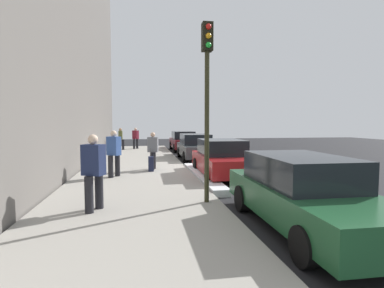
# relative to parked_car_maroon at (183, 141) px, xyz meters

# --- Properties ---
(ground_plane) EXTENTS (56.00, 56.00, 0.00)m
(ground_plane) POSITION_rel_parked_car_maroon_xyz_m (10.72, -0.25, -0.76)
(ground_plane) COLOR black
(sidewalk) EXTENTS (28.00, 4.60, 0.15)m
(sidewalk) POSITION_rel_parked_car_maroon_xyz_m (10.72, -3.55, -0.68)
(sidewalk) COLOR #A39E93
(sidewalk) RESTS_ON ground
(lane_stripe_centre) EXTENTS (28.00, 0.14, 0.01)m
(lane_stripe_centre) POSITION_rel_parked_car_maroon_xyz_m (10.72, 2.95, -0.76)
(lane_stripe_centre) COLOR gold
(lane_stripe_centre) RESTS_ON ground
(snow_bank_curb) EXTENTS (6.01, 0.56, 0.22)m
(snow_bank_curb) POSITION_rel_parked_car_maroon_xyz_m (12.09, -0.95, -0.65)
(snow_bank_curb) COLOR white
(snow_bank_curb) RESTS_ON ground
(parked_car_maroon) EXTENTS (4.73, 1.92, 1.51)m
(parked_car_maroon) POSITION_rel_parked_car_maroon_xyz_m (0.00, 0.00, 0.00)
(parked_car_maroon) COLOR black
(parked_car_maroon) RESTS_ON ground
(parked_car_charcoal) EXTENTS (4.67, 1.96, 1.51)m
(parked_car_charcoal) POSITION_rel_parked_car_maroon_xyz_m (5.87, -0.08, -0.00)
(parked_car_charcoal) COLOR black
(parked_car_charcoal) RESTS_ON ground
(parked_car_red) EXTENTS (4.27, 1.94, 1.51)m
(parked_car_red) POSITION_rel_parked_car_maroon_xyz_m (11.87, -0.08, -0.00)
(parked_car_red) COLOR black
(parked_car_red) RESTS_ON ground
(parked_car_green) EXTENTS (4.80, 1.94, 1.51)m
(parked_car_green) POSITION_rel_parked_car_maroon_xyz_m (17.90, -0.00, 0.00)
(parked_car_green) COLOR black
(parked_car_green) RESTS_ON ground
(pedestrian_burgundy_coat) EXTENTS (0.50, 0.52, 1.65)m
(pedestrian_burgundy_coat) POSITION_rel_parked_car_maroon_xyz_m (-0.49, -3.71, 0.27)
(pedestrian_burgundy_coat) COLOR black
(pedestrian_burgundy_coat) RESTS_ON sidewalk
(pedestrian_blue_coat) EXTENTS (0.52, 0.56, 1.75)m
(pedestrian_blue_coat) POSITION_rel_parked_car_maroon_xyz_m (11.90, -4.30, 0.33)
(pedestrian_blue_coat) COLOR black
(pedestrian_blue_coat) RESTS_ON sidewalk
(pedestrian_grey_coat) EXTENTS (0.53, 0.49, 1.63)m
(pedestrian_grey_coat) POSITION_rel_parked_car_maroon_xyz_m (10.27, -2.78, 0.26)
(pedestrian_grey_coat) COLOR black
(pedestrian_grey_coat) RESTS_ON sidewalk
(pedestrian_olive_coat) EXTENTS (0.44, 0.54, 1.64)m
(pedestrian_olive_coat) POSITION_rel_parked_car_maroon_xyz_m (0.14, -4.82, 0.27)
(pedestrian_olive_coat) COLOR black
(pedestrian_olive_coat) RESTS_ON sidewalk
(pedestrian_navy_coat) EXTENTS (0.55, 0.56, 1.78)m
(pedestrian_navy_coat) POSITION_rel_parked_car_maroon_xyz_m (16.35, -4.38, 0.34)
(pedestrian_navy_coat) COLOR black
(pedestrian_navy_coat) RESTS_ON sidewalk
(traffic_light_pole) EXTENTS (0.35, 0.26, 4.53)m
(traffic_light_pole) POSITION_rel_parked_car_maroon_xyz_m (16.04, -1.63, 2.44)
(traffic_light_pole) COLOR #2D2D19
(traffic_light_pole) RESTS_ON sidewalk
(rolling_suitcase) EXTENTS (0.34, 0.22, 0.97)m
(rolling_suitcase) POSITION_rel_parked_car_maroon_xyz_m (10.77, -2.89, -0.30)
(rolling_suitcase) COLOR #191E38
(rolling_suitcase) RESTS_ON sidewalk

